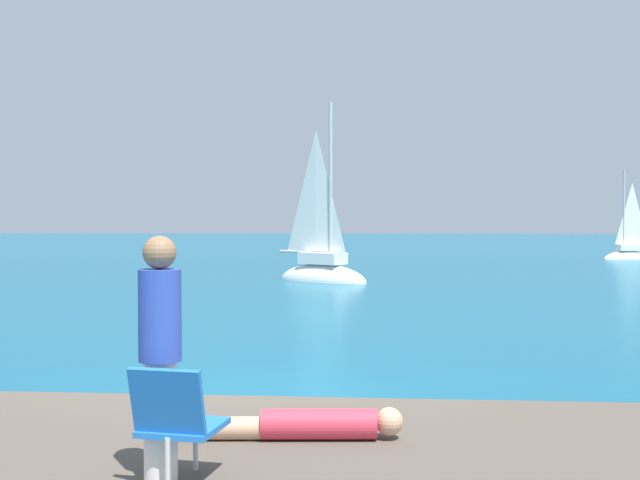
% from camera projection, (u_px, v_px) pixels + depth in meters
% --- Properties ---
extents(ground_plane, '(160.00, 160.00, 0.00)m').
position_uv_depth(ground_plane, '(266.00, 405.00, 9.74)').
color(ground_plane, '#0F5675').
extents(boulder_seaward, '(1.16, 1.19, 0.75)m').
position_uv_depth(boulder_seaward, '(395.00, 450.00, 7.88)').
color(boulder_seaward, brown).
rests_on(boulder_seaward, ground).
extents(boulder_inland, '(1.50, 1.47, 0.76)m').
position_uv_depth(boulder_inland, '(185.00, 449.00, 7.93)').
color(boulder_inland, '#4F4838').
rests_on(boulder_inland, ground).
extents(sailboat_near, '(3.51, 2.91, 6.56)m').
position_uv_depth(sailboat_near, '(322.00, 271.00, 27.27)').
color(sailboat_near, white).
rests_on(sailboat_near, ground).
extents(sailboat_far, '(2.69, 1.45, 4.87)m').
position_uv_depth(sailboat_far, '(628.00, 254.00, 40.09)').
color(sailboat_far, white).
rests_on(sailboat_far, ground).
extents(person_sunbather, '(1.76, 0.28, 0.25)m').
position_uv_depth(person_sunbather, '(302.00, 425.00, 6.32)').
color(person_sunbather, '#DB384C').
rests_on(person_sunbather, shore_ledge).
extents(person_standing, '(0.28, 0.28, 1.62)m').
position_uv_depth(person_standing, '(160.00, 351.00, 5.30)').
color(person_standing, white).
rests_on(person_standing, shore_ledge).
extents(beach_chair, '(0.59, 0.68, 0.80)m').
position_uv_depth(beach_chair, '(176.00, 418.00, 5.25)').
color(beach_chair, blue).
rests_on(beach_chair, shore_ledge).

